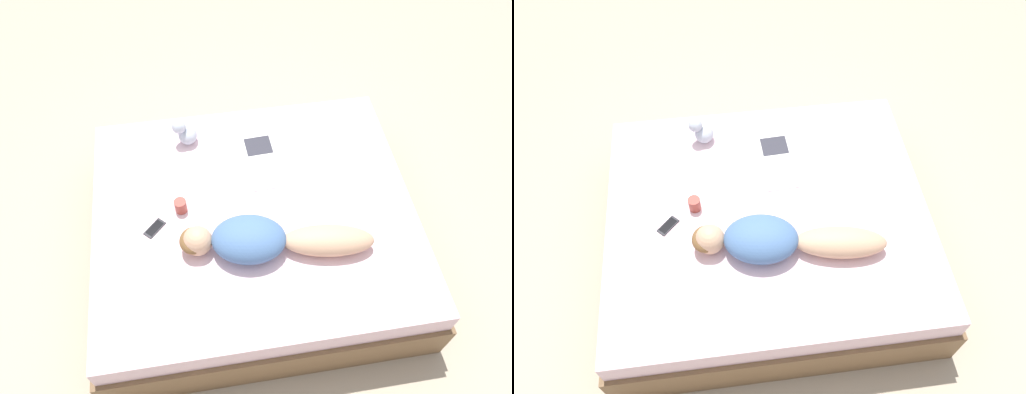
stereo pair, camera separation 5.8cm
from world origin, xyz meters
TOP-DOWN VIEW (x-y plane):
  - ground_plane at (0.00, 0.00)m, footprint 12.00×12.00m
  - bed at (0.00, 0.00)m, footprint 1.94×2.21m
  - person at (-0.30, -0.02)m, footprint 0.42×1.24m
  - open_magazine at (0.43, -0.13)m, footprint 0.55×0.30m
  - coffee_mug at (0.08, 0.48)m, footprint 0.11×0.08m
  - cell_phone at (-0.04, 0.67)m, footprint 0.15×0.15m
  - plush_toy at (0.69, 0.40)m, footprint 0.15×0.17m

SIDE VIEW (x-z plane):
  - ground_plane at x=0.00m, z-range 0.00..0.00m
  - bed at x=0.00m, z-range 0.00..0.54m
  - open_magazine at x=0.43m, z-range 0.54..0.55m
  - cell_phone at x=-0.04m, z-range 0.54..0.55m
  - coffee_mug at x=0.08m, z-range 0.54..0.64m
  - plush_toy at x=0.69m, z-range 0.53..0.74m
  - person at x=-0.30m, z-range 0.53..0.74m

